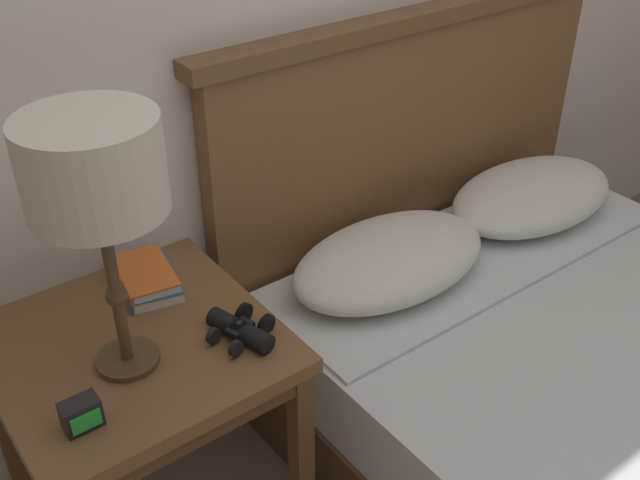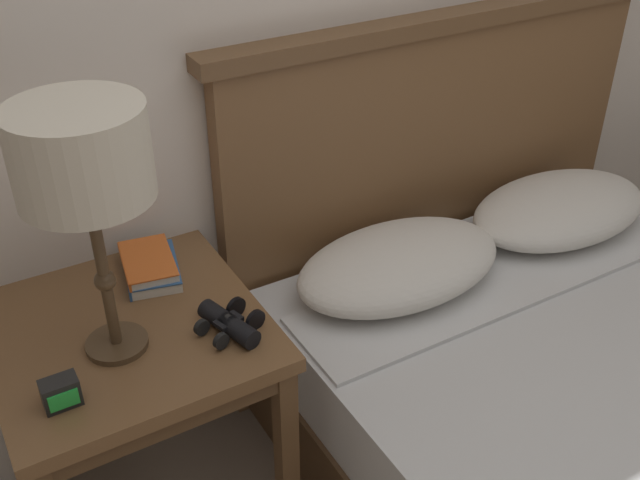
{
  "view_description": "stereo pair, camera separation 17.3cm",
  "coord_description": "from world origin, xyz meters",
  "views": [
    {
      "loc": [
        -0.99,
        -0.47,
        1.67
      ],
      "look_at": [
        -0.12,
        0.69,
        0.73
      ],
      "focal_mm": 42.0,
      "sensor_mm": 36.0,
      "label": 1
    },
    {
      "loc": [
        -0.85,
        -0.57,
        1.67
      ],
      "look_at": [
        -0.12,
        0.69,
        0.73
      ],
      "focal_mm": 42.0,
      "sensor_mm": 36.0,
      "label": 2
    }
  ],
  "objects": [
    {
      "name": "binoculars_pair",
      "position": [
        -0.39,
        0.6,
        0.65
      ],
      "size": [
        0.15,
        0.16,
        0.05
      ],
      "color": "black",
      "rests_on": "nightstand"
    },
    {
      "name": "book_stacked_on_top",
      "position": [
        -0.47,
        0.89,
        0.67
      ],
      "size": [
        0.15,
        0.2,
        0.02
      ],
      "color": "silver",
      "rests_on": "book_on_nightstand"
    },
    {
      "name": "alarm_clock",
      "position": [
        -0.76,
        0.57,
        0.66
      ],
      "size": [
        0.07,
        0.05,
        0.06
      ],
      "color": "black",
      "rests_on": "nightstand"
    },
    {
      "name": "book_on_nightstand",
      "position": [
        -0.46,
        0.89,
        0.65
      ],
      "size": [
        0.16,
        0.22,
        0.03
      ],
      "color": "silver",
      "rests_on": "nightstand"
    },
    {
      "name": "table_lamp",
      "position": [
        -0.62,
        0.68,
        1.07
      ],
      "size": [
        0.25,
        0.25,
        0.54
      ],
      "color": "#4C3823",
      "rests_on": "nightstand"
    },
    {
      "name": "nightstand",
      "position": [
        -0.58,
        0.74,
        0.55
      ],
      "size": [
        0.58,
        0.58,
        0.63
      ],
      "color": "brown",
      "rests_on": "ground_plane"
    }
  ]
}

